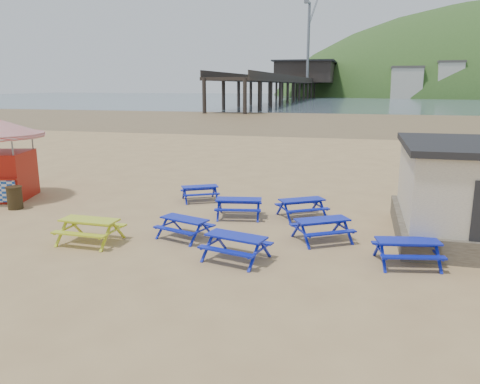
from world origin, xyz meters
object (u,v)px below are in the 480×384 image
(picnic_table_blue_b, at_px, (239,208))
(litter_bin, at_px, (15,198))
(picnic_table_blue_a, at_px, (200,193))
(picnic_table_yellow, at_px, (90,231))

(picnic_table_blue_b, bearing_deg, litter_bin, 176.35)
(picnic_table_blue_a, relative_size, litter_bin, 2.11)
(picnic_table_yellow, distance_m, litter_bin, 6.00)
(picnic_table_yellow, relative_size, litter_bin, 2.02)
(picnic_table_blue_a, bearing_deg, litter_bin, 176.44)
(picnic_table_blue_b, relative_size, picnic_table_yellow, 1.04)
(picnic_table_blue_b, bearing_deg, picnic_table_yellow, -144.09)
(picnic_table_blue_a, relative_size, picnic_table_yellow, 1.05)
(picnic_table_blue_a, xyz_separation_m, picnic_table_yellow, (-1.54, -6.11, 0.06))
(picnic_table_blue_b, height_order, picnic_table_yellow, picnic_table_yellow)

